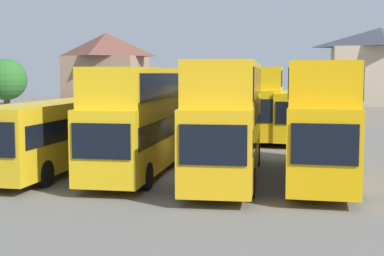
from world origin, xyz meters
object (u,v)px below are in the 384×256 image
bus_1 (57,132)px  bus_6 (188,110)px  bus_8 (299,112)px  house_terrace_centre (379,74)px  bus_3 (228,113)px  bus_4 (323,114)px  bus_5 (139,111)px  house_terrace_left (107,75)px  bus_7 (264,99)px  tree_left_of_lot (6,80)px  bus_2 (140,115)px

bus_1 → bus_6: (3.40, 15.11, 0.10)m
bus_8 → house_terrace_centre: 18.63m
bus_3 → bus_4: bus_3 is taller
bus_5 → bus_6: size_ratio=1.01×
house_terrace_left → bus_5: bearing=-63.4°
bus_5 → bus_7: bearing=90.5°
bus_1 → bus_5: (-0.14, 14.71, 0.00)m
bus_4 → bus_8: bearing=-174.3°
bus_8 → tree_left_of_lot: tree_left_of_lot is taller
bus_6 → bus_8: (7.83, -0.58, -0.05)m
bus_3 → bus_4: (4.08, 0.40, -0.02)m
house_terrace_left → bus_6: bearing=-53.1°
bus_3 → tree_left_of_lot: tree_left_of_lot is taller
bus_1 → bus_2: size_ratio=1.06×
bus_4 → bus_7: (-3.35, 14.91, -0.02)m
bus_3 → bus_8: size_ratio=1.17×
bus_3 → bus_5: bus_3 is taller
house_terrace_left → tree_left_of_lot: (-6.46, -8.33, -0.39)m
bus_5 → house_terrace_left: 17.48m
bus_1 → bus_5: bearing=-177.7°
bus_1 → tree_left_of_lot: tree_left_of_lot is taller
bus_1 → bus_3: bearing=90.3°
bus_4 → bus_8: 14.40m
bus_2 → bus_4: bearing=89.7°
bus_7 → bus_8: 2.65m
bus_7 → house_terrace_left: 22.54m
tree_left_of_lot → bus_7: bearing=-16.3°
bus_2 → bus_7: (4.78, 14.98, 0.09)m
bus_3 → bus_8: (3.17, 14.75, -0.93)m
bus_6 → bus_2: bearing=0.6°
tree_left_of_lot → house_terrace_left: bearing=52.2°
bus_2 → bus_6: 15.03m
bus_1 → bus_2: bus_2 is taller
bus_6 → bus_7: bus_7 is taller
bus_3 → house_terrace_left: size_ratio=1.40×
bus_5 → bus_7: 8.99m
bus_2 → bus_6: (-0.61, 14.99, -0.75)m
house_terrace_centre → tree_left_of_lot: bearing=-163.9°
bus_1 → bus_6: size_ratio=1.08×
bus_2 → bus_5: (-4.15, 14.59, -0.85)m
bus_3 → tree_left_of_lot: size_ratio=2.05×
bus_4 → house_terrace_centre: (6.55, 31.21, 1.66)m
bus_6 → tree_left_of_lot: bearing=-112.5°
bus_2 → bus_5: bus_2 is taller
bus_7 → bus_5: bearing=-88.4°
bus_7 → house_terrace_centre: house_terrace_centre is taller
bus_7 → bus_6: bearing=-91.0°
house_terrace_centre → bus_7: bearing=-121.3°
house_terrace_centre → bus_8: bearing=-113.9°
bus_5 → house_terrace_centre: (18.83, 16.69, 2.62)m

